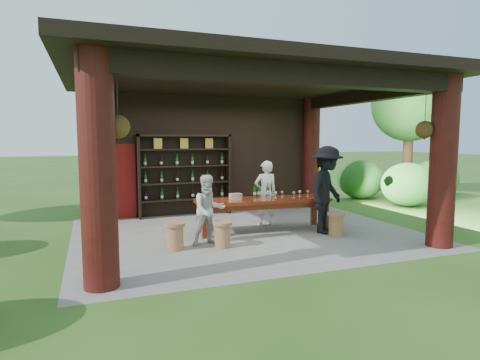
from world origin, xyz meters
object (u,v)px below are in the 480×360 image
object	(u,v)px
guest_man	(327,190)
wine_shelf	(185,175)
stool_near_left	(222,234)
host	(266,193)
stool_near_right	(336,224)
guest_woman	(209,210)
tasting_table	(263,204)
stool_far_left	(175,235)
napkin_basket	(236,197)

from	to	relation	value
guest_man	wine_shelf	bearing A→B (deg)	94.01
stool_near_left	host	xyz separation A→B (m)	(1.62, 1.57, 0.52)
stool_near_right	host	world-z (taller)	host
stool_near_right	guest_woman	xyz separation A→B (m)	(-2.77, 0.32, 0.43)
wine_shelf	guest_woman	distance (m)	3.19
stool_near_right	guest_man	bearing A→B (deg)	94.74
tasting_table	wine_shelf	bearing A→B (deg)	117.30
stool_near_right	wine_shelf	bearing A→B (deg)	126.13
host	guest_man	distance (m)	1.56
wine_shelf	tasting_table	bearing A→B (deg)	-62.70
wine_shelf	stool_near_left	distance (m)	3.55
stool_far_left	host	size ratio (longest dim) A/B	0.33
wine_shelf	stool_near_right	size ratio (longest dim) A/B	4.91
wine_shelf	guest_man	bearing A→B (deg)	-51.21
wine_shelf	guest_man	world-z (taller)	wine_shelf
stool_near_right	napkin_basket	world-z (taller)	napkin_basket
stool_near_right	stool_far_left	xyz separation A→B (m)	(-3.48, 0.17, 0.01)
guest_woman	stool_far_left	bearing A→B (deg)	-171.59
stool_far_left	guest_woman	xyz separation A→B (m)	(0.71, 0.15, 0.42)
stool_near_left	stool_near_right	xyz separation A→B (m)	(2.58, -0.02, 0.00)
wine_shelf	host	world-z (taller)	wine_shelf
tasting_table	guest_man	world-z (taller)	guest_man
wine_shelf	guest_man	size ratio (longest dim) A/B	1.30
stool_near_right	napkin_basket	size ratio (longest dim) A/B	1.98
guest_man	stool_near_left	bearing A→B (deg)	152.68
stool_near_left	guest_woman	distance (m)	0.55
stool_near_left	napkin_basket	size ratio (longest dim) A/B	1.95
wine_shelf	stool_near_left	world-z (taller)	wine_shelf
tasting_table	stool_far_left	size ratio (longest dim) A/B	5.95
stool_near_left	guest_woman	world-z (taller)	guest_woman
tasting_table	stool_far_left	distance (m)	2.39
host	stool_near_left	bearing A→B (deg)	47.67
wine_shelf	napkin_basket	world-z (taller)	wine_shelf
host	guest_man	xyz separation A→B (m)	(0.93, -1.24, 0.19)
tasting_table	guest_man	xyz separation A→B (m)	(1.24, -0.67, 0.35)
host	napkin_basket	distance (m)	1.11
guest_man	stool_far_left	bearing A→B (deg)	148.30
stool_far_left	guest_woman	size ratio (longest dim) A/B	0.38
wine_shelf	host	xyz separation A→B (m)	(1.57, -1.87, -0.33)
tasting_table	guest_woman	xyz separation A→B (m)	(-1.50, -0.71, 0.07)
stool_near_right	guest_man	size ratio (longest dim) A/B	0.26
stool_near_left	stool_near_right	distance (m)	2.58
napkin_basket	tasting_table	bearing A→B (deg)	-3.15
tasting_table	stool_far_left	bearing A→B (deg)	-158.77
guest_man	host	bearing A→B (deg)	92.10
guest_woman	guest_man	xyz separation A→B (m)	(2.74, 0.04, 0.28)
stool_far_left	guest_man	bearing A→B (deg)	3.08
stool_far_left	guest_man	size ratio (longest dim) A/B	0.27
tasting_table	stool_near_right	size ratio (longest dim) A/B	6.09
tasting_table	guest_woman	size ratio (longest dim) A/B	2.24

